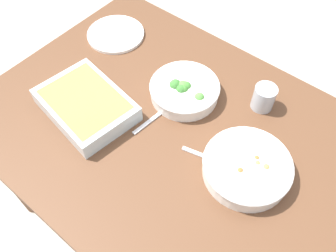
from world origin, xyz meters
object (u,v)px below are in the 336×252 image
object	(u,v)px
broccoli_bowl	(184,90)
spoon_by_stew	(218,161)
stew_bowl	(247,167)
drink_cup	(264,98)
baking_dish	(86,104)
side_plate	(116,34)
spoon_by_broccoli	(160,113)

from	to	relation	value
broccoli_bowl	spoon_by_stew	world-z (taller)	broccoli_bowl
stew_bowl	broccoli_bowl	world-z (taller)	broccoli_bowl
stew_bowl	drink_cup	size ratio (longest dim) A/B	3.00
baking_dish	spoon_by_stew	xyz separation A→B (m)	(0.44, 0.11, -0.03)
broccoli_bowl	baking_dish	distance (m)	0.32
broccoli_bowl	drink_cup	distance (m)	0.26
side_plate	spoon_by_broccoli	size ratio (longest dim) A/B	1.25
broccoli_bowl	drink_cup	world-z (taller)	drink_cup
stew_bowl	side_plate	bearing A→B (deg)	164.56
side_plate	baking_dish	bearing A→B (deg)	-59.87
stew_bowl	spoon_by_broccoli	distance (m)	0.33
side_plate	spoon_by_broccoli	world-z (taller)	side_plate
broccoli_bowl	drink_cup	size ratio (longest dim) A/B	2.75
stew_bowl	broccoli_bowl	xyz separation A→B (m)	(-0.32, 0.12, -0.00)
stew_bowl	drink_cup	world-z (taller)	drink_cup
drink_cup	spoon_by_broccoli	xyz separation A→B (m)	(-0.24, -0.24, -0.03)
baking_dish	spoon_by_stew	distance (m)	0.45
stew_bowl	spoon_by_stew	bearing A→B (deg)	-165.57
drink_cup	spoon_by_stew	size ratio (longest dim) A/B	0.49
stew_bowl	spoon_by_broccoli	xyz separation A→B (m)	(-0.33, 0.01, -0.03)
baking_dish	spoon_by_broccoli	size ratio (longest dim) A/B	1.87
broccoli_bowl	spoon_by_stew	bearing A→B (deg)	-31.15
broccoli_bowl	spoon_by_stew	distance (m)	0.28
broccoli_bowl	drink_cup	bearing A→B (deg)	29.24
baking_dish	drink_cup	distance (m)	0.57
broccoli_bowl	spoon_by_broccoli	distance (m)	0.12
baking_dish	drink_cup	world-z (taller)	drink_cup
drink_cup	side_plate	world-z (taller)	drink_cup
drink_cup	spoon_by_broccoli	world-z (taller)	drink_cup
broccoli_bowl	baking_dish	world-z (taller)	broccoli_bowl
stew_bowl	spoon_by_broccoli	bearing A→B (deg)	178.72
stew_bowl	spoon_by_broccoli	size ratio (longest dim) A/B	1.45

